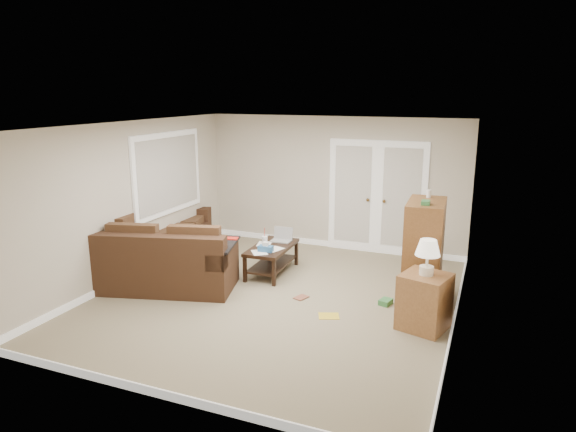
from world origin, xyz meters
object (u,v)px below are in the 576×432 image
at_px(sectional_sofa, 166,250).
at_px(coffee_table, 272,258).
at_px(side_cabinet, 425,297).
at_px(tv_armoire, 423,251).

xyz_separation_m(sectional_sofa, coffee_table, (1.67, 0.60, -0.11)).
relative_size(sectional_sofa, side_cabinet, 2.72).
distance_m(sectional_sofa, coffee_table, 1.78).
distance_m(tv_armoire, side_cabinet, 0.98).
height_order(sectional_sofa, tv_armoire, tv_armoire).
xyz_separation_m(coffee_table, side_cabinet, (2.61, -1.15, 0.17)).
bearing_deg(sectional_sofa, tv_armoire, -10.16).
xyz_separation_m(sectional_sofa, tv_armoire, (4.12, 0.36, 0.37)).
bearing_deg(coffee_table, sectional_sofa, -162.34).
distance_m(coffee_table, side_cabinet, 2.85).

